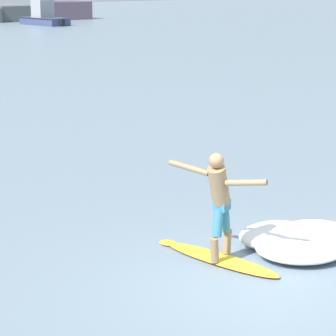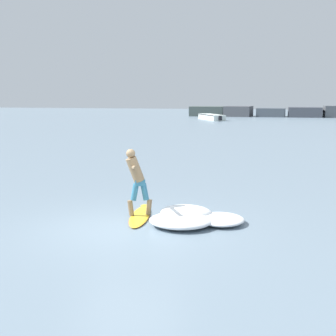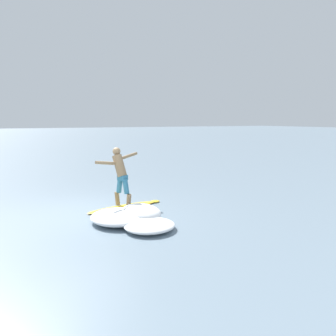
% 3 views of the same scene
% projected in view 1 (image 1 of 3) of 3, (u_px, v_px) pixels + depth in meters
% --- Properties ---
extents(ground_plane, '(200.00, 200.00, 0.00)m').
position_uv_depth(ground_plane, '(263.00, 280.00, 11.80)').
color(ground_plane, gray).
extents(surfboard, '(0.90, 2.48, 0.20)m').
position_uv_depth(surfboard, '(219.00, 259.00, 12.60)').
color(surfboard, yellow).
rests_on(surfboard, ground).
extents(surfer, '(0.89, 1.52, 1.74)m').
position_uv_depth(surfer, '(219.00, 196.00, 12.24)').
color(surfer, '#917451').
rests_on(surfer, surfboard).
extents(small_boat_offshore, '(2.72, 5.79, 3.04)m').
position_uv_depth(small_boat_offshore, '(44.00, 17.00, 69.04)').
color(small_boat_offshore, '#37436B').
rests_on(small_boat_offshore, ground).
extents(wave_foam_at_tail, '(1.58, 1.43, 0.28)m').
position_uv_depth(wave_foam_at_tail, '(301.00, 247.00, 12.80)').
color(wave_foam_at_tail, white).
rests_on(wave_foam_at_tail, ground).
extents(wave_foam_at_nose, '(1.37, 1.03, 0.37)m').
position_uv_depth(wave_foam_at_nose, '(274.00, 235.00, 13.29)').
color(wave_foam_at_nose, white).
rests_on(wave_foam_at_nose, ground).
extents(wave_foam_beside, '(1.47, 1.50, 0.21)m').
position_uv_depth(wave_foam_beside, '(319.00, 231.00, 13.70)').
color(wave_foam_beside, white).
rests_on(wave_foam_beside, ground).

